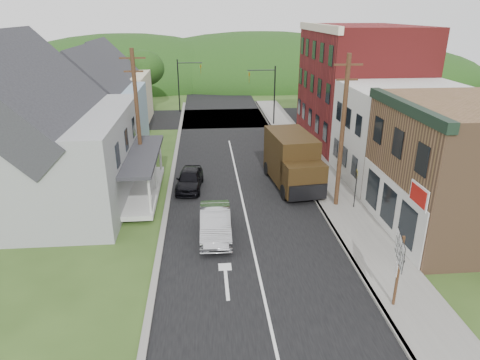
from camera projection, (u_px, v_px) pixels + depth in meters
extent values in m
plane|color=#2D4719|center=(251.00, 238.00, 22.39)|extent=(120.00, 120.00, 0.00)
cube|color=black|center=(236.00, 172.00, 31.65)|extent=(9.00, 90.00, 0.02)
cube|color=black|center=(224.00, 118.00, 47.39)|extent=(60.00, 9.00, 0.02)
cube|color=slate|center=(321.00, 178.00, 30.25)|extent=(2.80, 55.00, 0.15)
cube|color=slate|center=(302.00, 179.00, 30.14)|extent=(0.20, 55.00, 0.15)
cube|color=slate|center=(171.00, 183.00, 29.40)|extent=(0.30, 55.00, 0.12)
cube|color=brown|center=(469.00, 169.00, 22.01)|extent=(8.00, 8.00, 7.00)
cube|color=silver|center=(404.00, 135.00, 29.05)|extent=(8.00, 7.00, 6.50)
cube|color=maroon|center=(359.00, 86.00, 37.20)|extent=(8.00, 12.00, 10.00)
cube|color=#96999B|center=(44.00, 158.00, 25.96)|extent=(10.00, 12.00, 5.50)
cube|color=#839BB3|center=(101.00, 119.00, 36.32)|extent=(7.00, 8.00, 5.00)
cube|color=beige|center=(114.00, 99.00, 44.61)|extent=(7.00, 8.00, 5.00)
cylinder|color=#472D19|center=(342.00, 135.00, 24.42)|extent=(0.26, 0.26, 9.00)
cube|color=#472D19|center=(348.00, 65.00, 22.98)|extent=(1.60, 0.10, 0.10)
cube|color=#472D19|center=(347.00, 80.00, 23.28)|extent=(1.20, 0.10, 0.10)
cylinder|color=#472D19|center=(138.00, 120.00, 27.61)|extent=(0.26, 0.26, 9.00)
cube|color=#472D19|center=(132.00, 58.00, 26.17)|extent=(1.60, 0.10, 0.10)
cube|color=#472D19|center=(134.00, 71.00, 26.47)|extent=(1.20, 0.10, 0.10)
cylinder|color=black|center=(274.00, 96.00, 43.44)|extent=(0.14, 0.14, 6.00)
cylinder|color=black|center=(261.00, 70.00, 42.37)|extent=(2.80, 0.10, 0.10)
imported|color=olive|center=(249.00, 77.00, 42.53)|extent=(0.16, 0.20, 1.00)
cylinder|color=black|center=(179.00, 86.00, 49.12)|extent=(0.14, 0.14, 6.00)
cylinder|color=black|center=(190.00, 63.00, 48.27)|extent=(2.80, 0.10, 0.10)
imported|color=olive|center=(201.00, 69.00, 48.62)|extent=(0.16, 0.20, 1.00)
cylinder|color=#382616|center=(3.00, 144.00, 31.40)|extent=(0.36, 0.36, 3.92)
cylinder|color=#382616|center=(17.00, 115.00, 38.49)|extent=(0.36, 0.36, 4.76)
ellipsoid|color=#163610|center=(9.00, 74.00, 37.17)|extent=(5.80, 5.80, 4.93)
cylinder|color=#382616|center=(146.00, 94.00, 50.56)|extent=(0.36, 0.36, 3.92)
ellipsoid|color=#163610|center=(144.00, 68.00, 49.48)|extent=(4.80, 4.80, 4.08)
ellipsoid|color=#163610|center=(215.00, 80.00, 73.31)|extent=(90.00, 30.00, 16.00)
imported|color=#AAAAAE|center=(215.00, 223.00, 22.35)|extent=(1.63, 4.53, 1.49)
imported|color=black|center=(190.00, 179.00, 28.37)|extent=(1.99, 4.14, 1.37)
cube|color=black|center=(290.00, 156.00, 28.98)|extent=(2.99, 5.05, 3.17)
cube|color=black|center=(303.00, 179.00, 26.59)|extent=(2.68, 2.00, 2.08)
cube|color=black|center=(303.00, 164.00, 26.46)|extent=(2.42, 1.54, 0.05)
cube|color=black|center=(308.00, 193.00, 25.94)|extent=(2.41, 0.41, 0.98)
cylinder|color=black|center=(285.00, 192.00, 26.81)|extent=(0.41, 1.01, 0.98)
cylinder|color=black|center=(319.00, 190.00, 27.21)|extent=(0.41, 1.01, 0.98)
cylinder|color=black|center=(267.00, 169.00, 30.81)|extent=(0.41, 1.01, 0.98)
cylinder|color=black|center=(298.00, 167.00, 31.21)|extent=(0.41, 1.01, 0.98)
cube|color=#472D19|center=(398.00, 271.00, 16.58)|extent=(0.12, 0.12, 3.09)
cube|color=black|center=(400.00, 249.00, 16.23)|extent=(0.51, 1.71, 0.07)
cube|color=white|center=(404.00, 249.00, 15.53)|extent=(0.15, 0.47, 0.19)
cube|color=white|center=(402.00, 258.00, 15.67)|extent=(0.16, 0.51, 0.49)
cube|color=white|center=(401.00, 267.00, 15.82)|extent=(0.15, 0.47, 0.25)
cube|color=white|center=(401.00, 240.00, 16.09)|extent=(0.15, 0.47, 0.19)
cube|color=white|center=(399.00, 249.00, 16.24)|extent=(0.16, 0.51, 0.49)
cube|color=white|center=(398.00, 258.00, 16.38)|extent=(0.15, 0.47, 0.25)
cube|color=white|center=(398.00, 232.00, 16.65)|extent=(0.15, 0.47, 0.19)
cube|color=white|center=(397.00, 241.00, 16.80)|extent=(0.16, 0.51, 0.49)
cube|color=white|center=(396.00, 250.00, 16.95)|extent=(0.15, 0.47, 0.25)
cube|color=white|center=(396.00, 269.00, 16.56)|extent=(0.13, 0.39, 0.49)
cylinder|color=black|center=(356.00, 189.00, 25.21)|extent=(0.06, 0.06, 2.30)
cube|color=black|center=(356.00, 174.00, 24.85)|extent=(0.09, 0.67, 0.68)
cube|color=yellow|center=(356.00, 174.00, 24.85)|extent=(0.09, 0.61, 0.61)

